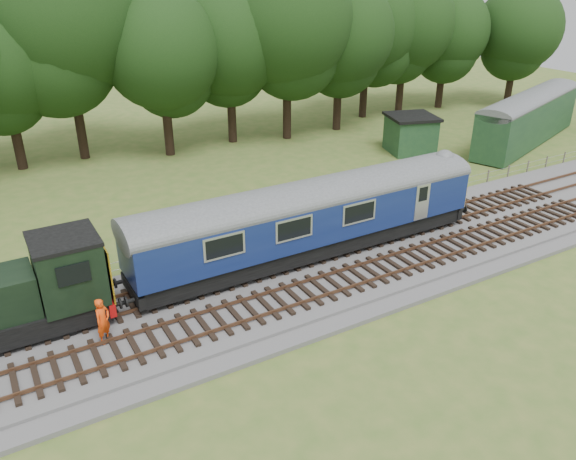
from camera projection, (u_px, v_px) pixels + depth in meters
ground at (327, 272)px, 27.02m from camera, size 120.00×120.00×0.00m
ballast at (327, 269)px, 26.95m from camera, size 70.00×7.00×0.35m
track_north at (311, 253)px, 27.94m from camera, size 67.20×2.40×0.21m
track_south at (347, 279)px, 25.60m from camera, size 67.20×2.40×0.21m
fence at (281, 237)px, 30.53m from camera, size 64.00×0.12×1.00m
tree_line at (171, 152)px, 44.19m from camera, size 70.00×8.00×18.00m
dmu_railcar at (311, 213)px, 26.98m from camera, size 18.05×2.86×3.88m
worker at (103, 321)px, 21.10m from camera, size 0.82×0.77×1.87m
parked_coach at (529, 116)px, 45.64m from camera, size 15.86×7.84×4.05m
shed at (410, 133)px, 43.75m from camera, size 4.45×4.45×2.90m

